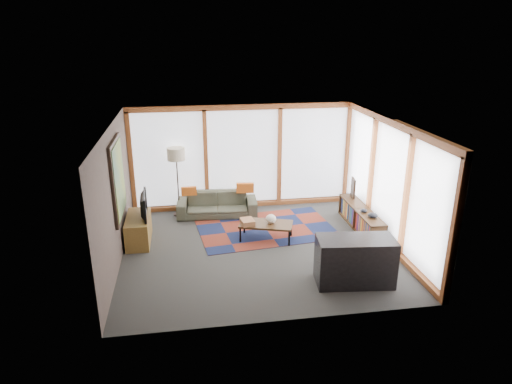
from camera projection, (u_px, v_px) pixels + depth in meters
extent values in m
plane|color=#32322F|center=(259.00, 249.00, 9.41)|extent=(5.50, 5.50, 0.00)
cube|color=#493B35|center=(115.00, 197.00, 8.57)|extent=(0.04, 5.00, 2.60)
cube|color=#493B35|center=(287.00, 245.00, 6.65)|extent=(5.50, 0.04, 2.60)
cube|color=silver|center=(259.00, 124.00, 8.54)|extent=(5.50, 5.00, 0.04)
cube|color=white|center=(243.00, 157.00, 11.27)|extent=(5.30, 0.02, 2.35)
cube|color=white|center=(389.00, 182.00, 9.38)|extent=(0.02, 4.80, 2.35)
cube|color=black|center=(118.00, 179.00, 8.77)|extent=(0.05, 1.35, 1.55)
cube|color=gold|center=(119.00, 179.00, 8.77)|extent=(0.02, 1.20, 1.40)
cube|color=maroon|center=(266.00, 228.00, 10.35)|extent=(3.20, 2.26, 0.01)
imported|color=#353529|center=(217.00, 204.00, 11.03)|extent=(1.96, 0.89, 0.56)
cube|color=#C05619|center=(189.00, 191.00, 10.80)|extent=(0.37, 0.12, 0.20)
cube|color=#C05619|center=(245.00, 188.00, 10.97)|extent=(0.44, 0.18, 0.23)
cube|color=#975F39|center=(247.00, 222.00, 9.65)|extent=(0.30, 0.36, 0.11)
ellipsoid|color=silver|center=(271.00, 219.00, 9.69)|extent=(0.23, 0.23, 0.20)
ellipsoid|color=black|center=(373.00, 215.00, 9.67)|extent=(0.22, 0.22, 0.11)
ellipsoid|color=black|center=(364.00, 210.00, 9.96)|extent=(0.17, 0.17, 0.08)
cube|color=black|center=(353.00, 188.00, 10.81)|extent=(0.10, 0.35, 0.46)
cube|color=brown|center=(139.00, 229.00, 9.64)|extent=(0.47, 1.13, 0.57)
imported|color=black|center=(141.00, 205.00, 9.47)|extent=(0.16, 0.89, 0.51)
cube|color=black|center=(355.00, 261.00, 8.01)|extent=(1.41, 0.77, 0.85)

